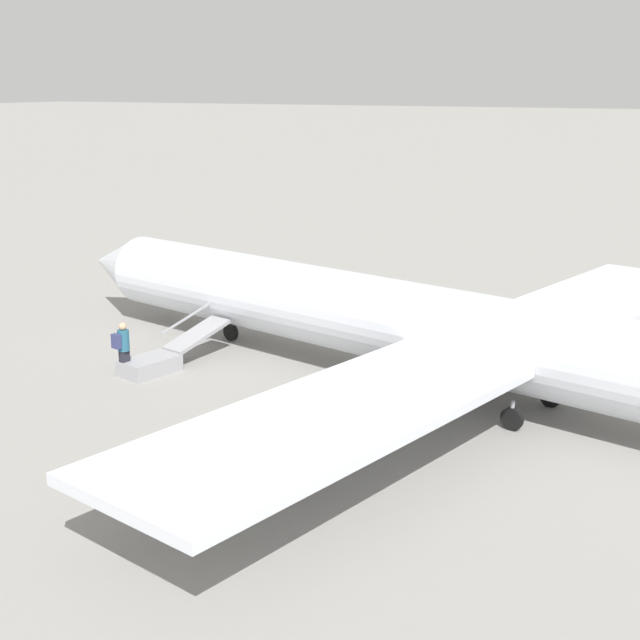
# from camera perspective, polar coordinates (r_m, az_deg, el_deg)

# --- Properties ---
(ground_plane) EXTENTS (600.00, 600.00, 0.00)m
(ground_plane) POSITION_cam_1_polar(r_m,az_deg,el_deg) (26.14, 8.04, -4.82)
(ground_plane) COLOR gray
(airplane_main) EXTENTS (33.01, 25.68, 6.52)m
(airplane_main) POSITION_cam_1_polar(r_m,az_deg,el_deg) (25.09, 10.04, -1.10)
(airplane_main) COLOR silver
(airplane_main) RESTS_ON ground
(boarding_stairs) EXTENTS (1.83, 4.14, 1.65)m
(boarding_stairs) POSITION_cam_1_polar(r_m,az_deg,el_deg) (28.49, -10.23, -2.46)
(boarding_stairs) COLOR #99999E
(boarding_stairs) RESTS_ON ground
(passenger) EXTENTS (0.39, 0.56, 1.74)m
(passenger) POSITION_cam_1_polar(r_m,az_deg,el_deg) (27.83, -12.51, -1.64)
(passenger) COLOR #23232D
(passenger) RESTS_ON ground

